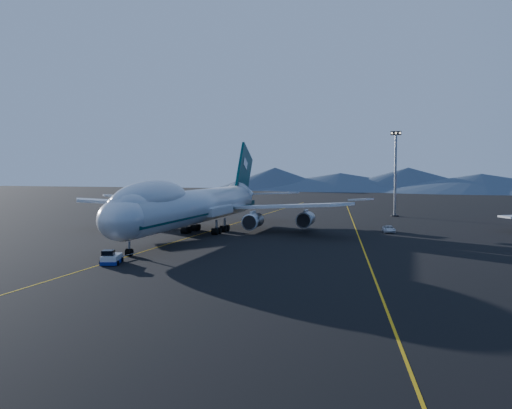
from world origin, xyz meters
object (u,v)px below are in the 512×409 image
(service_van, at_px, (389,229))
(floodlight_mast, at_px, (395,173))
(pushback_tug, at_px, (112,259))
(boeing_747, at_px, (196,205))

(service_van, distance_m, floodlight_mast, 41.17)
(pushback_tug, bearing_deg, boeing_747, 74.35)
(boeing_747, height_order, pushback_tug, boeing_747)
(pushback_tug, height_order, floodlight_mast, floodlight_mast)
(pushback_tug, relative_size, floodlight_mast, 0.21)
(boeing_747, distance_m, floodlight_mast, 65.96)
(floodlight_mast, bearing_deg, service_van, -89.77)
(service_van, bearing_deg, boeing_747, -166.96)
(pushback_tug, distance_m, service_van, 60.03)
(floodlight_mast, bearing_deg, pushback_tug, -111.19)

